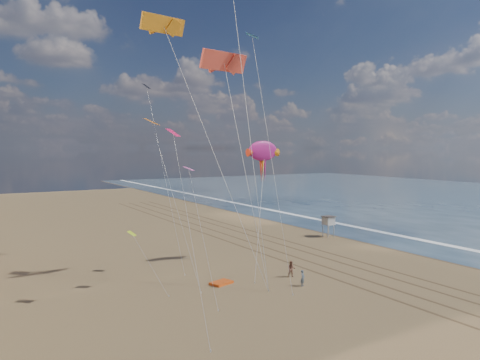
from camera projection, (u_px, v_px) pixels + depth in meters
name	position (u px, v px, depth m)	size (l,w,h in m)	color
wet_sand	(324.00, 226.00, 78.70)	(260.00, 260.00, 0.00)	#42301E
foam	(342.00, 224.00, 80.85)	(260.00, 260.00, 0.00)	white
tracks	(278.00, 248.00, 61.73)	(7.68, 120.00, 0.01)	brown
lifeguard_stand	(328.00, 221.00, 69.39)	(1.70, 1.70, 3.08)	silver
grounded_kite	(221.00, 283.00, 45.23)	(2.11, 1.34, 0.24)	#EC5113
show_kite	(263.00, 151.00, 54.08)	(5.08, 4.26, 15.76)	#AF1A77
kite_flyer_a	(303.00, 278.00, 44.54)	(0.56, 0.37, 1.54)	slate
kite_flyer_b	(292.00, 269.00, 47.61)	(0.82, 0.64, 1.68)	#93604B
small_kites	(175.00, 118.00, 46.51)	(11.88, 19.26, 20.72)	#B9D916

